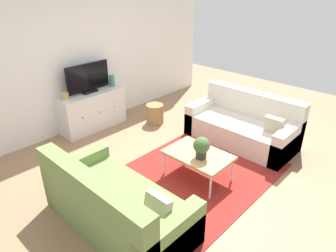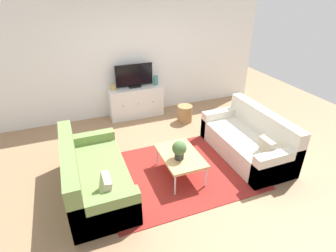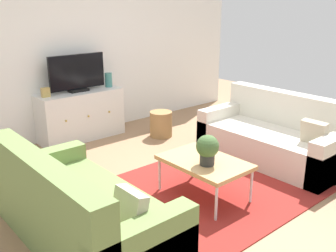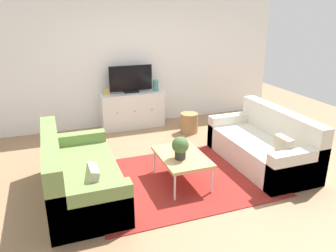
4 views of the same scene
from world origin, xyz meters
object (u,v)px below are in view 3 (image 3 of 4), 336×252
(potted_plant, at_px, (207,149))
(tv_console, at_px, (81,115))
(couch_left_side, at_px, (76,215))
(coffee_table, at_px, (204,163))
(couch_right_side, at_px, (276,139))
(flat_screen_tv, at_px, (77,73))
(glass_vase, at_px, (108,80))
(mantel_clock, at_px, (46,92))
(wicker_basket, at_px, (161,124))

(potted_plant, height_order, tv_console, potted_plant)
(potted_plant, distance_m, tv_console, 2.59)
(couch_left_side, xyz_separation_m, coffee_table, (1.42, -0.12, 0.11))
(tv_console, bearing_deg, couch_right_side, -57.32)
(flat_screen_tv, relative_size, glass_vase, 3.97)
(glass_vase, height_order, mantel_clock, glass_vase)
(coffee_table, bearing_deg, flat_screen_tv, 91.42)
(wicker_basket, bearing_deg, glass_vase, 122.17)
(coffee_table, bearing_deg, wicker_basket, 63.22)
(wicker_basket, bearing_deg, coffee_table, -116.78)
(couch_left_side, xyz_separation_m, flat_screen_tv, (1.36, 2.39, 0.71))
(coffee_table, xyz_separation_m, potted_plant, (-0.06, -0.09, 0.20))
(couch_right_side, height_order, tv_console, couch_right_side)
(coffee_table, xyz_separation_m, wicker_basket, (0.90, 1.78, -0.19))
(couch_right_side, xyz_separation_m, mantel_clock, (-2.03, 2.37, 0.51))
(flat_screen_tv, distance_m, glass_vase, 0.53)
(wicker_basket, bearing_deg, couch_left_side, -144.39)
(couch_left_side, relative_size, potted_plant, 5.91)
(couch_right_side, xyz_separation_m, tv_console, (-1.52, 2.37, 0.08))
(potted_plant, xyz_separation_m, tv_console, (0.00, 2.58, -0.23))
(mantel_clock, relative_size, wicker_basket, 0.34)
(coffee_table, xyz_separation_m, flat_screen_tv, (-0.06, 2.51, 0.60))
(potted_plant, distance_m, flat_screen_tv, 2.63)
(coffee_table, bearing_deg, tv_console, 91.43)
(tv_console, xyz_separation_m, mantel_clock, (-0.51, 0.00, 0.42))
(coffee_table, bearing_deg, mantel_clock, 102.92)
(couch_left_side, bearing_deg, flat_screen_tv, 60.42)
(flat_screen_tv, xyz_separation_m, mantel_clock, (-0.51, -0.02, -0.20))
(couch_left_side, xyz_separation_m, tv_console, (1.36, 2.37, 0.08))
(couch_left_side, bearing_deg, coffee_table, -4.69)
(couch_right_side, distance_m, tv_console, 2.82)
(coffee_table, distance_m, wicker_basket, 2.00)
(tv_console, bearing_deg, wicker_basket, -36.68)
(potted_plant, relative_size, flat_screen_tv, 0.36)
(potted_plant, distance_m, glass_vase, 2.65)
(couch_right_side, bearing_deg, potted_plant, -172.15)
(couch_left_side, height_order, flat_screen_tv, flat_screen_tv)
(potted_plant, height_order, flat_screen_tv, flat_screen_tv)
(couch_right_side, height_order, coffee_table, couch_right_side)
(couch_left_side, distance_m, mantel_clock, 2.57)
(glass_vase, bearing_deg, potted_plant, -101.16)
(flat_screen_tv, distance_m, mantel_clock, 0.55)
(couch_left_side, distance_m, potted_plant, 1.41)
(coffee_table, relative_size, mantel_clock, 6.98)
(tv_console, xyz_separation_m, glass_vase, (0.51, 0.00, 0.47))
(wicker_basket, bearing_deg, couch_right_side, -71.22)
(coffee_table, xyz_separation_m, tv_console, (-0.06, 2.49, -0.03))
(flat_screen_tv, bearing_deg, couch_right_side, -57.54)
(couch_left_side, distance_m, wicker_basket, 2.85)
(coffee_table, relative_size, flat_screen_tv, 1.05)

